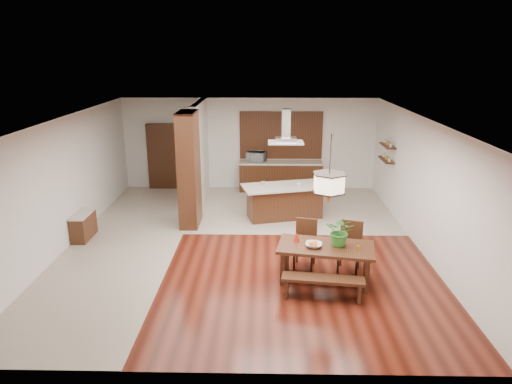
{
  "coord_description": "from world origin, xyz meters",
  "views": [
    {
      "loc": [
        0.49,
        -9.81,
        4.3
      ],
      "look_at": [
        0.3,
        0.0,
        1.25
      ],
      "focal_mm": 32.0,
      "sensor_mm": 36.0,
      "label": 1
    }
  ],
  "objects_px": {
    "dining_chair_right": "(349,248)",
    "dining_chair_left": "(305,245)",
    "kitchen_island": "(285,201)",
    "range_hood": "(286,126)",
    "pendant_lantern": "(330,170)",
    "dining_bench": "(323,288)",
    "fruit_bowl": "(314,245)",
    "hallway_console": "(83,226)",
    "foliage_plant": "(341,231)",
    "island_cup": "(300,184)",
    "microwave": "(256,157)",
    "dining_table": "(325,255)"
  },
  "relations": [
    {
      "from": "dining_chair_right",
      "to": "dining_chair_left",
      "type": "bearing_deg",
      "value": -172.54
    },
    {
      "from": "kitchen_island",
      "to": "range_hood",
      "type": "xyz_separation_m",
      "value": [
        0.0,
        0.0,
        2.0
      ]
    },
    {
      "from": "pendant_lantern",
      "to": "dining_chair_left",
      "type": "bearing_deg",
      "value": 119.03
    },
    {
      "from": "dining_bench",
      "to": "fruit_bowl",
      "type": "relative_size",
      "value": 4.73
    },
    {
      "from": "hallway_console",
      "to": "foliage_plant",
      "type": "xyz_separation_m",
      "value": [
        5.74,
        -2.0,
        0.73
      ]
    },
    {
      "from": "dining_chair_right",
      "to": "island_cup",
      "type": "height_order",
      "value": "dining_chair_right"
    },
    {
      "from": "range_hood",
      "to": "pendant_lantern",
      "type": "bearing_deg",
      "value": -79.76
    },
    {
      "from": "hallway_console",
      "to": "fruit_bowl",
      "type": "height_order",
      "value": "fruit_bowl"
    },
    {
      "from": "foliage_plant",
      "to": "microwave",
      "type": "distance_m",
      "value": 6.26
    },
    {
      "from": "dining_chair_left",
      "to": "microwave",
      "type": "bearing_deg",
      "value": 114.77
    },
    {
      "from": "microwave",
      "to": "dining_chair_right",
      "type": "bearing_deg",
      "value": -53.44
    },
    {
      "from": "pendant_lantern",
      "to": "foliage_plant",
      "type": "distance_m",
      "value": 1.23
    },
    {
      "from": "pendant_lantern",
      "to": "fruit_bowl",
      "type": "relative_size",
      "value": 4.19
    },
    {
      "from": "range_hood",
      "to": "foliage_plant",
      "type": "bearing_deg",
      "value": -75.61
    },
    {
      "from": "kitchen_island",
      "to": "dining_chair_right",
      "type": "bearing_deg",
      "value": -83.48
    },
    {
      "from": "kitchen_island",
      "to": "island_cup",
      "type": "distance_m",
      "value": 0.62
    },
    {
      "from": "pendant_lantern",
      "to": "dining_table",
      "type": "bearing_deg",
      "value": 180.0
    },
    {
      "from": "dining_chair_right",
      "to": "foliage_plant",
      "type": "distance_m",
      "value": 0.75
    },
    {
      "from": "hallway_console",
      "to": "foliage_plant",
      "type": "distance_m",
      "value": 6.12
    },
    {
      "from": "foliage_plant",
      "to": "fruit_bowl",
      "type": "xyz_separation_m",
      "value": [
        -0.5,
        -0.07,
        -0.25
      ]
    },
    {
      "from": "foliage_plant",
      "to": "island_cup",
      "type": "relative_size",
      "value": 4.97
    },
    {
      "from": "dining_chair_left",
      "to": "dining_chair_right",
      "type": "xyz_separation_m",
      "value": [
        0.89,
        -0.16,
        0.01
      ]
    },
    {
      "from": "dining_chair_right",
      "to": "island_cup",
      "type": "relative_size",
      "value": 8.67
    },
    {
      "from": "dining_chair_right",
      "to": "dining_table",
      "type": "bearing_deg",
      "value": -121.83
    },
    {
      "from": "range_hood",
      "to": "dining_chair_left",
      "type": "bearing_deg",
      "value": -84.23
    },
    {
      "from": "dining_chair_left",
      "to": "pendant_lantern",
      "type": "relative_size",
      "value": 0.76
    },
    {
      "from": "pendant_lantern",
      "to": "microwave",
      "type": "relative_size",
      "value": 2.29
    },
    {
      "from": "dining_table",
      "to": "dining_bench",
      "type": "relative_size",
      "value": 1.31
    },
    {
      "from": "range_hood",
      "to": "island_cup",
      "type": "bearing_deg",
      "value": -10.91
    },
    {
      "from": "hallway_console",
      "to": "dining_chair_right",
      "type": "bearing_deg",
      "value": -14.5
    },
    {
      "from": "dining_chair_left",
      "to": "island_cup",
      "type": "height_order",
      "value": "island_cup"
    },
    {
      "from": "hallway_console",
      "to": "microwave",
      "type": "distance_m",
      "value": 5.75
    },
    {
      "from": "dining_bench",
      "to": "dining_chair_left",
      "type": "bearing_deg",
      "value": 100.3
    },
    {
      "from": "pendant_lantern",
      "to": "kitchen_island",
      "type": "xyz_separation_m",
      "value": [
        -0.64,
        3.54,
        -1.78
      ]
    },
    {
      "from": "fruit_bowl",
      "to": "island_cup",
      "type": "distance_m",
      "value": 3.52
    },
    {
      "from": "pendant_lantern",
      "to": "foliage_plant",
      "type": "bearing_deg",
      "value": 4.29
    },
    {
      "from": "dining_table",
      "to": "microwave",
      "type": "distance_m",
      "value": 6.23
    },
    {
      "from": "dining_chair_left",
      "to": "fruit_bowl",
      "type": "bearing_deg",
      "value": -67.69
    },
    {
      "from": "dining_bench",
      "to": "range_hood",
      "type": "bearing_deg",
      "value": 97.14
    },
    {
      "from": "dining_chair_left",
      "to": "dining_chair_right",
      "type": "height_order",
      "value": "dining_chair_right"
    },
    {
      "from": "foliage_plant",
      "to": "fruit_bowl",
      "type": "relative_size",
      "value": 1.87
    },
    {
      "from": "fruit_bowl",
      "to": "range_hood",
      "type": "relative_size",
      "value": 0.35
    },
    {
      "from": "dining_table",
      "to": "kitchen_island",
      "type": "relative_size",
      "value": 0.82
    },
    {
      "from": "foliage_plant",
      "to": "fruit_bowl",
      "type": "height_order",
      "value": "foliage_plant"
    },
    {
      "from": "pendant_lantern",
      "to": "range_hood",
      "type": "xyz_separation_m",
      "value": [
        -0.64,
        3.55,
        0.22
      ]
    },
    {
      "from": "dining_chair_left",
      "to": "range_hood",
      "type": "relative_size",
      "value": 1.11
    },
    {
      "from": "dining_table",
      "to": "pendant_lantern",
      "type": "xyz_separation_m",
      "value": [
        0.0,
        0.0,
        1.69
      ]
    },
    {
      "from": "dining_table",
      "to": "pendant_lantern",
      "type": "distance_m",
      "value": 1.69
    },
    {
      "from": "hallway_console",
      "to": "dining_bench",
      "type": "relative_size",
      "value": 0.59
    },
    {
      "from": "hallway_console",
      "to": "microwave",
      "type": "height_order",
      "value": "microwave"
    }
  ]
}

